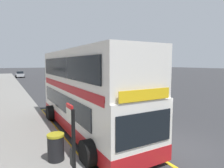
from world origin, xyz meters
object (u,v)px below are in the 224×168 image
at_px(litter_bin, 56,147).
at_px(double_decker_bus, 87,94).
at_px(parked_car_silver_distant, 20,74).
at_px(parked_car_silver_kerbside, 54,75).
at_px(bus_stop_sign, 73,149).
at_px(parked_car_navy_ahead, 79,84).

bearing_deg(litter_bin, double_decker_bus, 50.04).
height_order(double_decker_bus, parked_car_silver_distant, double_decker_bus).
distance_m(parked_car_silver_kerbside, parked_car_silver_distant, 9.32).
height_order(bus_stop_sign, parked_car_silver_distant, bus_stop_sign).
height_order(bus_stop_sign, litter_bin, bus_stop_sign).
bearing_deg(litter_bin, bus_stop_sign, -94.15).
bearing_deg(double_decker_bus, parked_car_silver_distant, 90.36).
relative_size(bus_stop_sign, parked_car_silver_kerbside, 0.62).
height_order(double_decker_bus, parked_car_navy_ahead, double_decker_bus).
relative_size(double_decker_bus, parked_car_silver_distant, 2.40).
height_order(double_decker_bus, litter_bin, double_decker_bus).
height_order(parked_car_navy_ahead, parked_car_silver_distant, same).
relative_size(bus_stop_sign, parked_car_navy_ahead, 0.62).
distance_m(double_decker_bus, parked_car_navy_ahead, 16.56).
bearing_deg(bus_stop_sign, parked_car_silver_kerbside, 77.87).
height_order(bus_stop_sign, parked_car_silver_kerbside, bus_stop_sign).
distance_m(bus_stop_sign, parked_car_silver_kerbside, 46.56).
xyz_separation_m(parked_car_silver_distant, litter_bin, (-2.08, -48.36, -0.16)).
bearing_deg(parked_car_silver_kerbside, parked_car_silver_distant, 140.96).
xyz_separation_m(bus_stop_sign, parked_car_navy_ahead, (7.77, 21.17, -0.88)).
relative_size(parked_car_silver_distant, litter_bin, 4.22).
bearing_deg(parked_car_silver_distant, parked_car_navy_ahead, -80.24).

